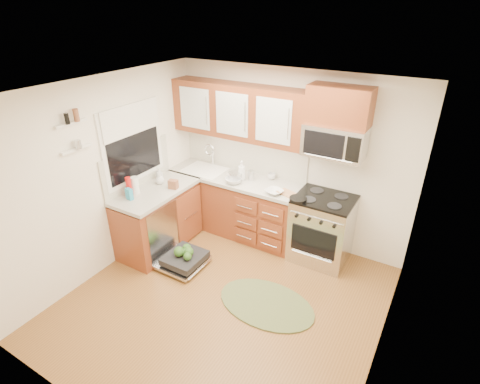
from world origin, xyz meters
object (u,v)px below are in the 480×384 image
Objects in this scene: dishwasher at (183,260)px; bowl_a at (274,192)px; upper_cabinets at (239,111)px; skillet at (298,199)px; paper_towel_roll at (135,185)px; sink at (205,177)px; bowl_b at (233,181)px; cutting_board at (287,193)px; cup at (272,176)px; stock_pot at (235,176)px; range at (322,229)px; microwave at (335,141)px; rug at (266,304)px.

bowl_a is at bearing 47.03° from dishwasher.
skillet is at bearing -19.35° from upper_cabinets.
bowl_a is (0.88, 0.95, 0.85)m from dishwasher.
paper_towel_roll is 1.01× the size of bowl_a.
sink is 0.67m from bowl_b.
sink is at bearing 176.63° from cutting_board.
cutting_board is at bearing -38.96° from cup.
paper_towel_roll is at bearing -156.63° from skillet.
stock_pot is 1.41m from paper_towel_roll.
skillet is 0.98× the size of paper_towel_roll.
paper_towel_roll reaches higher than range.
upper_cabinets is 8.96× the size of bowl_a.
paper_towel_roll is at bearing 178.76° from dishwasher.
stock_pot is 0.89× the size of bowl_b.
stock_pot is at bearing -176.45° from range.
cup is at bearing 173.58° from microwave.
skillet is at bearing -138.24° from range.
cutting_board reaches higher than dishwasher.
range is 4.15× the size of bowl_a.
cutting_board is 1.12× the size of paper_towel_roll.
skillet is at bearing 34.93° from dishwasher.
cup is at bearing 115.16° from rug.
cutting_board is 0.80m from bowl_b.
upper_cabinets is at bearing 108.96° from stock_pot.
range is 3.98× the size of bowl_b.
paper_towel_roll is 0.97× the size of bowl_b.
cutting_board is at bearing 44.89° from dishwasher.
microwave is at bearing 8.67° from stock_pot.
skillet reaches higher than cutting_board.
cutting_board is 0.18m from bowl_a.
stock_pot is at bearing 134.50° from rug.
bowl_a is at bearing 113.07° from rug.
rug is 5.14× the size of paper_towel_roll.
rug is at bearing -48.79° from upper_cabinets.
upper_cabinets is 8.83× the size of paper_towel_roll.
skillet reaches higher than sink.
sink is 5.33× the size of cup.
rug is at bearing -3.63° from dishwasher.
stock_pot is 0.81× the size of cutting_board.
skillet reaches higher than bowl_a.
cup is (1.39, 1.33, -0.07)m from paper_towel_roll.
rug is 1.86m from stock_pot.
upper_cabinets reaches higher than dishwasher.
bowl_a is at bearing -23.43° from upper_cabinets.
microwave is at bearing 13.00° from bowl_b.
skillet is 0.27m from cutting_board.
range is at bearing 7.89° from bowl_b.
cutting_board is 0.50m from cup.
skillet is at bearing -10.57° from bowl_a.
sink is 2.24m from rug.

